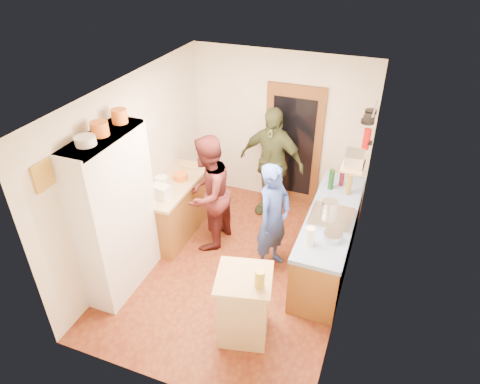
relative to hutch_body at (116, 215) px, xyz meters
The scene contains 44 objects.
floor 1.89m from the hutch_body, 31.61° to the left, with size 3.00×4.00×0.02m, color brown.
ceiling 2.15m from the hutch_body, 31.61° to the left, with size 3.00×4.00×0.02m, color silver.
wall_back 3.10m from the hutch_body, 65.17° to the left, with size 3.00×0.02×2.60m, color silver.
wall_front 1.79m from the hutch_body, 42.95° to the right, with size 3.00×0.02×2.60m, color silver.
wall_left 0.85m from the hutch_body, 104.71° to the left, with size 0.02×4.00×2.60m, color silver.
wall_right 2.93m from the hutch_body, 15.89° to the left, with size 0.02×4.00×2.60m, color silver.
door_frame 3.17m from the hutch_body, 60.77° to the left, with size 0.95×0.06×2.10m, color brown.
door_glass 3.14m from the hutch_body, 60.46° to the left, with size 0.70×0.02×1.70m, color black.
hutch_body is the anchor object (origin of this frame).
hutch_top_shelf 1.08m from the hutch_body, ahead, with size 0.40×1.14×0.04m, color white.
plate_stack 1.17m from the hutch_body, 90.00° to the right, with size 0.23×0.23×0.09m, color white.
orange_pot_a 1.18m from the hutch_body, 90.00° to the left, with size 0.20×0.20×0.16m, color orange.
orange_pot_b 1.24m from the hutch_body, 90.00° to the left, with size 0.19×0.19×0.17m, color orange.
left_counter_base 1.42m from the hutch_body, 85.43° to the left, with size 0.60×1.40×0.85m, color brown.
left_counter_top 1.27m from the hutch_body, 85.43° to the left, with size 0.64×1.44×0.05m, color tan.
toaster 0.85m from the hutch_body, 79.73° to the left, with size 0.26×0.17×0.19m, color white.
kettle 1.04m from the hutch_body, 87.24° to the left, with size 0.18×0.18×0.20m, color white.
orange_bowl 1.40m from the hutch_body, 82.55° to the left, with size 0.22×0.22×0.10m, color orange.
chopping_board 1.82m from the hutch_body, 86.20° to the left, with size 0.30×0.22×0.03m, color tan.
right_counter_base 2.90m from the hutch_body, 27.47° to the left, with size 0.60×2.20×0.84m, color brown.
right_counter_top 2.83m from the hutch_body, 27.47° to the left, with size 0.62×2.22×0.06m, color #2157B2.
hob 2.78m from the hutch_body, 25.49° to the left, with size 0.55×0.58×0.04m, color silver.
pot_on_hob 2.78m from the hutch_body, 28.17° to the left, with size 0.21×0.21×0.14m, color silver.
bottle_a 3.03m from the hutch_body, 39.24° to the left, with size 0.08×0.08×0.31m, color #143F14.
bottle_b 3.23m from the hutch_body, 39.88° to the left, with size 0.07×0.07×0.28m, color #591419.
bottle_c 3.21m from the hutch_body, 35.61° to the left, with size 0.08×0.08×0.31m, color olive.
paper_towel 2.42m from the hutch_body, 13.46° to the left, with size 0.11×0.11×0.24m, color white.
mixing_bowl 2.71m from the hutch_body, 16.11° to the left, with size 0.24×0.24×0.09m, color silver.
island_base 1.95m from the hutch_body, ahead, with size 0.55×0.55×0.86m, color tan.
island_top 1.85m from the hutch_body, ahead, with size 0.62×0.62×0.05m, color tan.
cutting_board 1.78m from the hutch_body, ahead, with size 0.35×0.28×0.02m, color white.
oil_jar 2.05m from the hutch_body, ahead, with size 0.11×0.11×0.22m, color #AD9E2D.
pan_rail 3.73m from the hutch_body, 40.11° to the left, with size 0.02×0.02×0.65m, color silver.
pan_hang_a 3.55m from the hutch_body, 38.53° to the left, with size 0.18×0.18×0.05m, color black.
pan_hang_b 3.67m from the hutch_body, 41.04° to the left, with size 0.16×0.16×0.05m, color black.
pan_hang_c 3.80m from the hutch_body, 43.36° to the left, with size 0.17×0.17×0.05m, color black.
wall_shelf 3.01m from the hutch_body, 25.09° to the left, with size 0.26×0.42×0.03m, color tan.
radio 3.03m from the hutch_body, 25.09° to the left, with size 0.22×0.30×0.15m, color silver.
ext_bracket 3.75m from the hutch_body, 42.07° to the left, with size 0.06×0.10×0.04m, color black.
fire_extinguisher 3.71m from the hutch_body, 42.69° to the left, with size 0.11×0.11×0.32m, color red.
picture_frame 1.22m from the hutch_body, 103.50° to the right, with size 0.03×0.25×0.30m, color gold.
person_hob 2.05m from the hutch_body, 28.92° to the left, with size 0.60×0.39×1.63m, color #2E49A5.
person_left 1.44m from the hutch_body, 57.71° to the left, with size 0.87×0.68×1.78m, color #4D1C1C.
person_back 2.67m from the hutch_body, 59.89° to the left, with size 1.10×0.46×1.87m, color #3A4224.
Camera 1 is at (1.71, -4.32, 4.23)m, focal length 32.00 mm.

